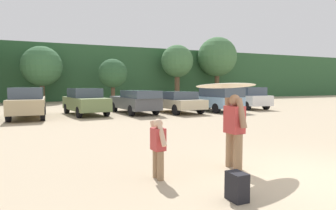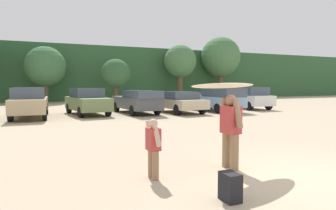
{
  "view_description": "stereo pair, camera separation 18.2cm",
  "coord_description": "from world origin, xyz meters",
  "views": [
    {
      "loc": [
        -4.85,
        -4.02,
        1.83
      ],
      "look_at": [
        -0.15,
        6.58,
        1.01
      ],
      "focal_mm": 31.26,
      "sensor_mm": 36.0,
      "label": 1
    },
    {
      "loc": [
        -4.68,
        -4.09,
        1.83
      ],
      "look_at": [
        -0.15,
        6.58,
        1.01
      ],
      "focal_mm": 31.26,
      "sensor_mm": 36.0,
      "label": 2
    }
  ],
  "objects": [
    {
      "name": "person_child",
      "position": [
        -2.76,
        1.15,
        0.66
      ],
      "size": [
        0.24,
        0.63,
        1.17
      ],
      "rotation": [
        0.0,
        0.0,
        3.21
      ],
      "color": "#8C6B4C",
      "rests_on": "ground_plane"
    },
    {
      "name": "tree_far_left",
      "position": [
        2.26,
        26.16,
        2.94
      ],
      "size": [
        2.99,
        2.99,
        4.46
      ],
      "color": "brown",
      "rests_on": "ground_plane"
    },
    {
      "name": "parked_car_white",
      "position": [
        9.38,
        13.59,
        0.83
      ],
      "size": [
        1.97,
        4.11,
        1.62
      ],
      "rotation": [
        0.0,
        0.0,
        1.54
      ],
      "color": "white",
      "rests_on": "ground_plane"
    },
    {
      "name": "person_adult",
      "position": [
        -0.98,
        1.15,
        0.91
      ],
      "size": [
        0.32,
        0.68,
        1.61
      ],
      "rotation": [
        0.0,
        0.0,
        3.21
      ],
      "color": "#8C6B4C",
      "rests_on": "ground_plane"
    },
    {
      "name": "surfboard_cream",
      "position": [
        -1.07,
        1.25,
        1.8
      ],
      "size": [
        2.13,
        1.22,
        0.17
      ],
      "rotation": [
        0.0,
        0.0,
        3.48
      ],
      "color": "beige"
    },
    {
      "name": "tree_center_left",
      "position": [
        -4.49,
        27.32,
        3.59
      ],
      "size": [
        3.91,
        3.91,
        5.56
      ],
      "color": "brown",
      "rests_on": "ground_plane"
    },
    {
      "name": "tree_left",
      "position": [
        16.11,
        27.77,
        5.28
      ],
      "size": [
        4.98,
        4.98,
        7.81
      ],
      "color": "brown",
      "rests_on": "ground_plane"
    },
    {
      "name": "hillside_ridge",
      "position": [
        0.0,
        35.27,
        3.1
      ],
      "size": [
        108.0,
        12.0,
        6.19
      ],
      "primitive_type": "cube",
      "color": "#2D5633",
      "rests_on": "ground_plane"
    },
    {
      "name": "tree_center_right",
      "position": [
        10.2,
        27.25,
        4.5
      ],
      "size": [
        3.8,
        3.8,
        6.45
      ],
      "color": "brown",
      "rests_on": "ground_plane"
    },
    {
      "name": "parked_car_olive_green",
      "position": [
        -2.29,
        13.96,
        0.82
      ],
      "size": [
        2.33,
        4.44,
        1.59
      ],
      "rotation": [
        0.0,
        0.0,
        1.72
      ],
      "color": "#6B7F4C",
      "rests_on": "ground_plane"
    },
    {
      "name": "parked_car_champagne",
      "position": [
        3.3,
        12.92,
        0.74
      ],
      "size": [
        2.28,
        4.35,
        1.37
      ],
      "rotation": [
        0.0,
        0.0,
        1.65
      ],
      "color": "beige",
      "rests_on": "ground_plane"
    },
    {
      "name": "backpack_dropped",
      "position": [
        -2.03,
        -0.35,
        0.22
      ],
      "size": [
        0.24,
        0.34,
        0.45
      ],
      "color": "black",
      "rests_on": "ground_plane"
    },
    {
      "name": "parked_car_tan",
      "position": [
        -5.4,
        13.47,
        0.88
      ],
      "size": [
        1.88,
        4.77,
        1.67
      ],
      "rotation": [
        0.0,
        0.0,
        1.54
      ],
      "color": "tan",
      "rests_on": "ground_plane"
    },
    {
      "name": "parked_car_sky_blue",
      "position": [
        6.07,
        12.77,
        0.84
      ],
      "size": [
        2.41,
        4.62,
        1.59
      ],
      "rotation": [
        0.0,
        0.0,
        1.69
      ],
      "color": "#84ADD1",
      "rests_on": "ground_plane"
    },
    {
      "name": "ground_plane",
      "position": [
        0.0,
        0.0,
        0.0
      ],
      "size": [
        120.0,
        120.0,
        0.0
      ],
      "primitive_type": "plane",
      "color": "tan"
    },
    {
      "name": "parked_car_dark_gray",
      "position": [
        0.67,
        13.45,
        0.79
      ],
      "size": [
        2.07,
        4.91,
        1.46
      ],
      "rotation": [
        0.0,
        0.0,
        1.65
      ],
      "color": "#4C4F54",
      "rests_on": "ground_plane"
    }
  ]
}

